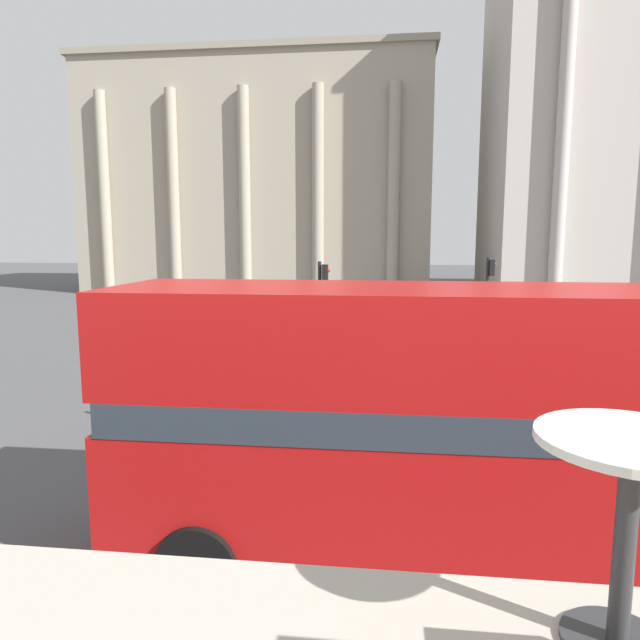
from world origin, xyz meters
TOP-DOWN VIEW (x-y plane):
  - double_decker_bus at (1.43, 5.50)m, footprint 10.34×2.65m
  - cafe_dining_table at (0.78, -0.35)m, footprint 0.60×0.60m
  - plaza_building_left at (-11.26, 50.22)m, footprint 29.74×15.54m
  - traffic_light_near at (-3.99, 9.78)m, footprint 0.42×0.24m
  - traffic_light_mid at (-2.18, 16.84)m, footprint 0.42×0.24m
  - traffic_light_far at (4.36, 23.00)m, footprint 0.42×0.24m
  - car_silver at (1.64, 25.39)m, footprint 4.20×1.93m
  - pedestrian_blue at (-2.33, 21.41)m, footprint 0.32×0.32m
  - pedestrian_red at (2.07, 29.26)m, footprint 0.32×0.32m
  - pedestrian_olive at (-8.58, 30.94)m, footprint 0.32×0.32m

SIDE VIEW (x-z plane):
  - car_silver at x=1.64m, z-range 0.02..1.37m
  - pedestrian_red at x=2.07m, z-range 0.12..1.75m
  - pedestrian_blue at x=-2.33m, z-range 0.12..1.78m
  - pedestrian_olive at x=-8.58m, z-range 0.14..1.90m
  - traffic_light_near at x=-3.99m, z-range 0.53..3.84m
  - double_decker_bus at x=1.43m, z-range 0.25..4.23m
  - traffic_light_far at x=4.36m, z-range 0.59..4.42m
  - traffic_light_mid at x=-2.18m, z-range 0.59..4.46m
  - cafe_dining_table at x=0.78m, z-range 3.46..4.19m
  - plaza_building_left at x=-11.26m, z-range 0.00..19.62m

